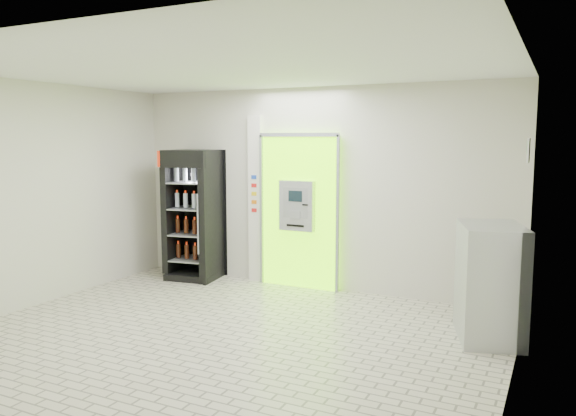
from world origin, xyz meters
The scene contains 7 objects.
ground centered at (0.00, 0.00, 0.00)m, with size 6.00×6.00×0.00m, color #C0B79F.
room_shell centered at (0.00, 0.00, 1.84)m, with size 6.00×6.00×6.00m.
atm_assembly centered at (-0.20, 2.41, 1.17)m, with size 1.30×0.24×2.33m.
pillar centered at (-0.98, 2.45, 1.30)m, with size 0.22×0.11×2.60m.
beverage_cooler centered at (-1.94, 2.15, 0.99)m, with size 0.87×0.82×2.07m.
steel_cabinet centered at (2.67, 1.33, 0.65)m, with size 0.92×1.12×1.30m.
exit_sign centered at (2.99, 1.40, 2.12)m, with size 0.02×0.22×0.26m.
Camera 1 is at (3.35, -5.17, 2.25)m, focal length 35.00 mm.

